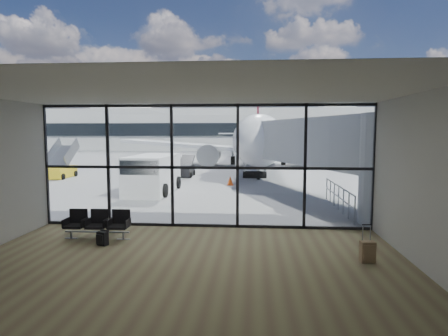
# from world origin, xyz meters

# --- Properties ---
(ground) EXTENTS (220.00, 220.00, 0.00)m
(ground) POSITION_xyz_m (0.00, 40.00, 0.00)
(ground) COLOR slate
(ground) RESTS_ON ground
(lounge_shell) EXTENTS (12.02, 8.01, 4.51)m
(lounge_shell) POSITION_xyz_m (0.00, -4.80, 2.65)
(lounge_shell) COLOR brown
(lounge_shell) RESTS_ON ground
(glass_curtain_wall) EXTENTS (12.10, 0.12, 4.50)m
(glass_curtain_wall) POSITION_xyz_m (0.00, 0.00, 2.25)
(glass_curtain_wall) COLOR white
(glass_curtain_wall) RESTS_ON ground
(jet_bridge) EXTENTS (8.00, 16.50, 4.33)m
(jet_bridge) POSITION_xyz_m (4.90, 7.07, 2.76)
(jet_bridge) COLOR #A8ABAD
(jet_bridge) RESTS_ON ground
(apron_railing) EXTENTS (0.06, 5.46, 1.11)m
(apron_railing) POSITION_xyz_m (5.60, 3.50, 0.72)
(apron_railing) COLOR gray
(apron_railing) RESTS_ON ground
(far_terminal) EXTENTS (80.00, 12.20, 11.00)m
(far_terminal) POSITION_xyz_m (-0.59, 61.97, 4.21)
(far_terminal) COLOR beige
(far_terminal) RESTS_ON ground
(tree_0) EXTENTS (4.95, 4.95, 7.12)m
(tree_0) POSITION_xyz_m (-45.00, 72.00, 4.63)
(tree_0) COLOR #382619
(tree_0) RESTS_ON ground
(tree_1) EXTENTS (5.61, 5.61, 8.07)m
(tree_1) POSITION_xyz_m (-39.00, 72.00, 5.25)
(tree_1) COLOR #382619
(tree_1) RESTS_ON ground
(tree_2) EXTENTS (6.27, 6.27, 9.03)m
(tree_2) POSITION_xyz_m (-33.00, 72.00, 5.88)
(tree_2) COLOR #382619
(tree_2) RESTS_ON ground
(tree_3) EXTENTS (4.95, 4.95, 7.12)m
(tree_3) POSITION_xyz_m (-27.00, 72.00, 4.63)
(tree_3) COLOR #382619
(tree_3) RESTS_ON ground
(tree_4) EXTENTS (5.61, 5.61, 8.07)m
(tree_4) POSITION_xyz_m (-21.00, 72.00, 5.25)
(tree_4) COLOR #382619
(tree_4) RESTS_ON ground
(tree_5) EXTENTS (6.27, 6.27, 9.03)m
(tree_5) POSITION_xyz_m (-15.00, 72.00, 5.88)
(tree_5) COLOR #382619
(tree_5) RESTS_ON ground
(seating_row) EXTENTS (2.13, 0.62, 0.94)m
(seating_row) POSITION_xyz_m (-3.31, -1.73, 0.52)
(seating_row) COLOR gray
(seating_row) RESTS_ON ground
(backpack) EXTENTS (0.38, 0.37, 0.48)m
(backpack) POSITION_xyz_m (-2.86, -2.51, 0.23)
(backpack) COLOR black
(backpack) RESTS_ON ground
(suitcase) EXTENTS (0.40, 0.31, 1.02)m
(suitcase) POSITION_xyz_m (4.82, -3.46, 0.31)
(suitcase) COLOR #7B6244
(suitcase) RESTS_ON ground
(airliner) EXTENTS (31.42, 36.33, 9.36)m
(airliner) POSITION_xyz_m (2.30, 27.92, 2.85)
(airliner) COLOR silver
(airliner) RESTS_ON ground
(service_van) EXTENTS (2.51, 5.01, 2.16)m
(service_van) POSITION_xyz_m (-4.02, 7.54, 1.11)
(service_van) COLOR silver
(service_van) RESTS_ON ground
(belt_loader) EXTENTS (1.43, 3.49, 1.60)m
(belt_loader) POSITION_xyz_m (-3.64, 15.72, 0.54)
(belt_loader) COLOR black
(belt_loader) RESTS_ON ground
(mobile_stairs) EXTENTS (1.93, 3.50, 2.43)m
(mobile_stairs) POSITION_xyz_m (-13.08, 14.02, 0.58)
(mobile_stairs) COLOR gold
(mobile_stairs) RESTS_ON ground
(traffic_cone_a) EXTENTS (0.36, 0.36, 0.51)m
(traffic_cone_a) POSITION_xyz_m (-3.89, 12.71, 0.24)
(traffic_cone_a) COLOR #FF4F0D
(traffic_cone_a) RESTS_ON ground
(traffic_cone_b) EXTENTS (0.44, 0.44, 0.62)m
(traffic_cone_b) POSITION_xyz_m (0.27, 11.03, 0.30)
(traffic_cone_b) COLOR #E4480C
(traffic_cone_b) RESTS_ON ground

